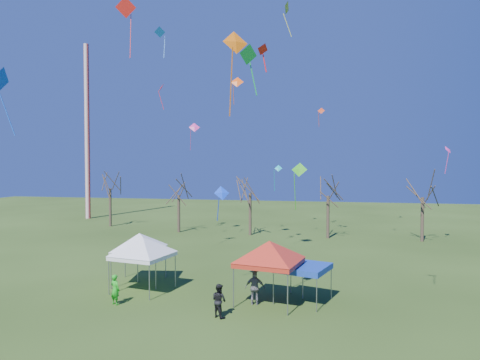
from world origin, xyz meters
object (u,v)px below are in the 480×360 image
(person_grey, at_px, (255,288))
(person_green, at_px, (115,290))
(radio_mast, at_px, (87,132))
(tree_4, at_px, (423,182))
(tent_red, at_px, (269,245))
(tree_2, at_px, (250,178))
(tree_0, at_px, (110,175))
(tree_1, at_px, (179,182))
(tree_3, at_px, (328,181))
(person_dark, at_px, (219,300))
(tent_white_west, at_px, (139,237))
(tent_white_mid, at_px, (143,241))
(tent_blue, at_px, (303,268))

(person_grey, relative_size, person_green, 1.12)
(radio_mast, distance_m, tree_4, 44.96)
(tent_red, height_order, person_grey, tent_red)
(tree_2, bearing_deg, tree_0, 170.76)
(tree_2, distance_m, person_grey, 24.14)
(tree_1, distance_m, tree_3, 16.81)
(tree_3, xyz_separation_m, person_dark, (-5.31, -25.05, -5.23))
(tree_1, bearing_deg, tree_4, -1.42)
(tree_0, relative_size, tree_3, 1.07)
(tree_3, bearing_deg, radio_mast, 163.69)
(tree_4, relative_size, tent_red, 1.75)
(tree_0, bearing_deg, tent_white_west, -57.47)
(tent_white_west, height_order, person_grey, tent_white_west)
(tree_3, bearing_deg, person_green, -115.14)
(tent_white_west, height_order, tent_red, tent_red)
(tree_1, xyz_separation_m, person_grey, (12.95, -23.36, -4.85))
(person_green, bearing_deg, tree_0, -39.65)
(radio_mast, relative_size, tree_1, 3.31)
(tent_white_west, bearing_deg, tree_4, 43.08)
(tree_2, bearing_deg, tent_red, -76.88)
(radio_mast, relative_size, tent_white_mid, 5.88)
(tree_0, height_order, tent_blue, tree_0)
(tree_0, distance_m, tree_3, 27.09)
(tree_1, bearing_deg, tree_0, 164.82)
(tree_4, distance_m, tent_white_west, 29.36)
(tent_white_mid, distance_m, person_dark, 7.04)
(person_green, bearing_deg, tent_white_mid, -77.13)
(tree_2, distance_m, person_green, 25.45)
(radio_mast, height_order, tree_4, radio_mast)
(radio_mast, bearing_deg, person_green, -56.61)
(tent_white_west, distance_m, person_grey, 8.86)
(tent_white_mid, bearing_deg, tent_white_west, 121.38)
(tree_0, relative_size, tent_white_mid, 1.98)
(tree_4, bearing_deg, tree_1, 178.58)
(tent_white_mid, xyz_separation_m, person_grey, (7.17, -1.16, -2.14))
(tree_4, xyz_separation_m, tent_white_west, (-21.33, -19.94, -3.02))
(tree_3, xyz_separation_m, tent_red, (-3.12, -22.35, -2.81))
(radio_mast, height_order, tent_white_mid, radio_mast)
(tree_0, distance_m, tent_white_mid, 29.75)
(radio_mast, relative_size, person_grey, 13.32)
(tree_1, height_order, person_dark, tree_1)
(tree_3, xyz_separation_m, tent_blue, (-1.30, -21.73, -4.14))
(tree_0, height_order, person_dark, tree_0)
(tree_3, xyz_separation_m, tent_white_west, (-12.00, -19.99, -3.04))
(tent_white_mid, distance_m, tent_red, 7.95)
(tree_4, bearing_deg, person_grey, -120.11)
(tree_0, height_order, tree_4, tree_0)
(radio_mast, bearing_deg, tree_1, -28.48)
(tree_2, distance_m, tent_blue, 23.58)
(radio_mast, relative_size, tree_4, 3.17)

